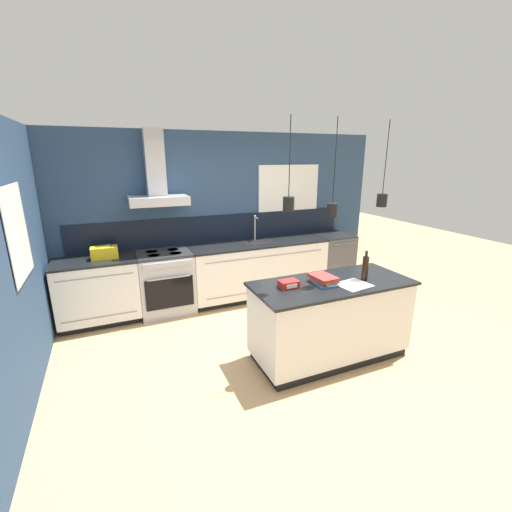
# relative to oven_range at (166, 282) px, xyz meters

# --- Properties ---
(ground_plane) EXTENTS (16.00, 16.00, 0.00)m
(ground_plane) POSITION_rel_oven_range_xyz_m (0.93, -1.69, -0.46)
(ground_plane) COLOR tan
(ground_plane) RESTS_ON ground
(wall_back) EXTENTS (5.60, 2.39, 2.60)m
(wall_back) POSITION_rel_oven_range_xyz_m (0.88, 0.31, 0.90)
(wall_back) COLOR navy
(wall_back) RESTS_ON ground_plane
(wall_left) EXTENTS (0.08, 3.80, 2.60)m
(wall_left) POSITION_rel_oven_range_xyz_m (-1.50, -0.99, 0.85)
(wall_left) COLOR navy
(wall_left) RESTS_ON ground_plane
(counter_run_left) EXTENTS (1.06, 0.64, 0.91)m
(counter_run_left) POSITION_rel_oven_range_xyz_m (-0.91, 0.01, 0.01)
(counter_run_left) COLOR black
(counter_run_left) RESTS_ON ground_plane
(counter_run_sink) EXTENTS (2.25, 0.64, 1.32)m
(counter_run_sink) POSITION_rel_oven_range_xyz_m (1.50, 0.01, 0.01)
(counter_run_sink) COLOR black
(counter_run_sink) RESTS_ON ground_plane
(oven_range) EXTENTS (0.77, 0.66, 0.91)m
(oven_range) POSITION_rel_oven_range_xyz_m (0.00, 0.00, 0.00)
(oven_range) COLOR #B5B5BA
(oven_range) RESTS_ON ground_plane
(dishwasher) EXTENTS (0.61, 0.65, 0.91)m
(dishwasher) POSITION_rel_oven_range_xyz_m (2.93, 0.00, 0.00)
(dishwasher) COLOR #4C4C51
(dishwasher) RESTS_ON ground_plane
(kitchen_island) EXTENTS (1.79, 0.78, 0.91)m
(kitchen_island) POSITION_rel_oven_range_xyz_m (1.51, -1.97, 0.00)
(kitchen_island) COLOR black
(kitchen_island) RESTS_ON ground_plane
(bottle_on_island) EXTENTS (0.07, 0.07, 0.33)m
(bottle_on_island) POSITION_rel_oven_range_xyz_m (1.88, -2.04, 0.60)
(bottle_on_island) COLOR black
(bottle_on_island) RESTS_ON kitchen_island
(book_stack) EXTENTS (0.25, 0.33, 0.09)m
(book_stack) POSITION_rel_oven_range_xyz_m (1.39, -1.96, 0.50)
(book_stack) COLOR #335684
(book_stack) RESTS_ON kitchen_island
(red_supply_box) EXTENTS (0.20, 0.14, 0.08)m
(red_supply_box) POSITION_rel_oven_range_xyz_m (0.99, -1.92, 0.49)
(red_supply_box) COLOR red
(red_supply_box) RESTS_ON kitchen_island
(paper_pile) EXTENTS (0.37, 0.33, 0.01)m
(paper_pile) POSITION_rel_oven_range_xyz_m (1.66, -2.13, 0.46)
(paper_pile) COLOR silver
(paper_pile) RESTS_ON kitchen_island
(yellow_toolbox) EXTENTS (0.34, 0.18, 0.19)m
(yellow_toolbox) POSITION_rel_oven_range_xyz_m (-0.77, 0.00, 0.54)
(yellow_toolbox) COLOR gold
(yellow_toolbox) RESTS_ON counter_run_left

